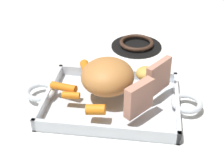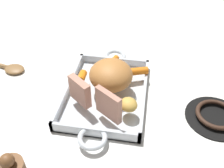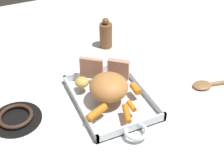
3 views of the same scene
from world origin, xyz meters
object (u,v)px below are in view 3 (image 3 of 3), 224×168
at_px(roast_slice_thin, 91,68).
at_px(baby_carrot_short, 97,112).
at_px(stove_burner_rear, 16,118).
at_px(roasting_dish, 111,98).
at_px(baby_carrot_southeast, 135,89).
at_px(pepper_mill, 106,35).
at_px(serving_spoon, 214,84).
at_px(baby_carrot_center_right, 125,114).
at_px(pork_roast, 109,87).
at_px(roast_slice_outer, 118,69).
at_px(baby_carrot_long, 131,106).
at_px(potato_halved, 82,82).

height_order(roast_slice_thin, baby_carrot_short, roast_slice_thin).
xyz_separation_m(baby_carrot_short, stove_burner_rear, (0.12, 0.23, -0.03)).
distance_m(roasting_dish, roast_slice_thin, 0.13).
relative_size(baby_carrot_southeast, pepper_mill, 0.32).
distance_m(roast_slice_thin, serving_spoon, 0.44).
bearing_deg(baby_carrot_center_right, pork_roast, 4.87).
bearing_deg(stove_burner_rear, roast_slice_outer, -85.79).
relative_size(roast_slice_thin, baby_carrot_long, 1.94).
relative_size(roasting_dish, stove_burner_rear, 2.66).
distance_m(roast_slice_outer, baby_carrot_center_right, 0.19).
height_order(roast_slice_outer, baby_carrot_long, roast_slice_outer).
bearing_deg(stove_burner_rear, potato_halved, -81.36).
distance_m(baby_carrot_southeast, serving_spoon, 0.29).
distance_m(baby_carrot_center_right, potato_halved, 0.20).
relative_size(roasting_dish, baby_carrot_long, 10.47).
distance_m(pork_roast, serving_spoon, 0.39).
distance_m(roasting_dish, baby_carrot_southeast, 0.09).
xyz_separation_m(roast_slice_thin, baby_carrot_southeast, (-0.13, -0.10, -0.03)).
relative_size(baby_carrot_long, pepper_mill, 0.31).
distance_m(baby_carrot_center_right, serving_spoon, 0.37).
relative_size(roast_slice_thin, baby_carrot_southeast, 1.89).
height_order(baby_carrot_short, baby_carrot_southeast, same).
distance_m(pork_roast, pepper_mill, 0.36).
xyz_separation_m(roast_slice_outer, pepper_mill, (0.25, -0.06, -0.01)).
height_order(baby_carrot_southeast, serving_spoon, baby_carrot_southeast).
bearing_deg(roast_slice_outer, baby_carrot_southeast, -167.71).
distance_m(baby_carrot_long, serving_spoon, 0.34).
xyz_separation_m(roast_slice_thin, pepper_mill, (0.21, -0.15, -0.01)).
bearing_deg(roasting_dish, potato_halved, 45.01).
height_order(pork_roast, pepper_mill, pepper_mill).
bearing_deg(roasting_dish, pepper_mill, -20.48).
xyz_separation_m(baby_carrot_center_right, pepper_mill, (0.44, -0.12, 0.02)).
distance_m(baby_carrot_center_right, stove_burner_rear, 0.34).
height_order(roast_slice_outer, potato_halved, roast_slice_outer).
height_order(pork_roast, baby_carrot_short, pork_roast).
height_order(pork_roast, roast_slice_thin, same).
bearing_deg(roasting_dish, baby_carrot_long, -162.47).
bearing_deg(roast_slice_outer, baby_carrot_short, 135.77).
xyz_separation_m(roast_slice_outer, baby_carrot_long, (-0.16, 0.03, -0.03)).
xyz_separation_m(baby_carrot_center_right, serving_spoon, (0.04, -0.37, -0.03)).
bearing_deg(serving_spoon, roasting_dish, 0.19).
height_order(roasting_dish, baby_carrot_southeast, baby_carrot_southeast).
distance_m(pork_roast, roast_slice_thin, 0.12).
xyz_separation_m(baby_carrot_long, stove_burner_rear, (0.13, 0.34, -0.03)).
relative_size(baby_carrot_center_right, stove_burner_rear, 0.41).
distance_m(roasting_dish, pepper_mill, 0.35).
bearing_deg(baby_carrot_short, stove_burner_rear, 63.01).
bearing_deg(roasting_dish, stove_burner_rear, 82.72).
xyz_separation_m(potato_halved, stove_burner_rear, (-0.04, 0.23, -0.04)).
height_order(baby_carrot_southeast, pepper_mill, pepper_mill).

